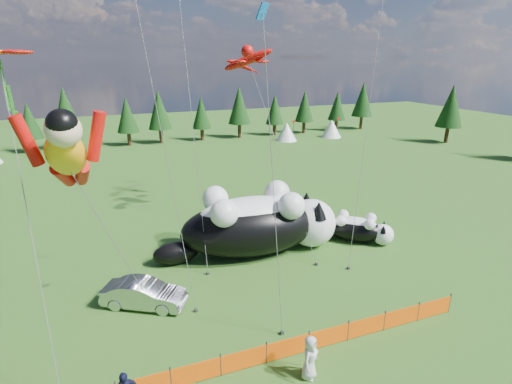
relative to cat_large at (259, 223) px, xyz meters
The scene contains 11 objects.
ground 8.26m from the cat_large, 123.53° to the right, with size 160.00×160.00×0.00m, color #0F380A.
safety_fence 10.74m from the cat_large, 114.55° to the right, with size 22.06×0.06×1.10m.
tree_line 38.64m from the cat_large, 96.56° to the left, with size 90.00×4.00×8.00m, color black, non-canonical shape.
festival_tents 34.00m from the cat_large, 78.82° to the left, with size 50.00×3.20×2.80m, color white, non-canonical shape.
cat_large is the anchor object (origin of this frame).
cat_small 7.27m from the cat_large, ahead, with size 4.57×4.11×1.98m.
car 8.66m from the cat_large, 155.32° to the right, with size 1.51×4.32×1.42m, color #B7B7BC.
spectator_e 11.22m from the cat_large, 100.74° to the right, with size 0.93×0.61×1.91m, color beige.
superhero_kite 13.65m from the cat_large, 148.70° to the right, with size 4.89×4.74×11.30m.
gecko_kite 12.60m from the cat_large, 75.16° to the left, with size 6.34×13.50×15.86m.
diamond_kite_c 13.16m from the cat_large, 109.84° to the right, with size 0.97×1.87×14.66m.
Camera 1 is at (-4.30, -15.64, 12.32)m, focal length 28.00 mm.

